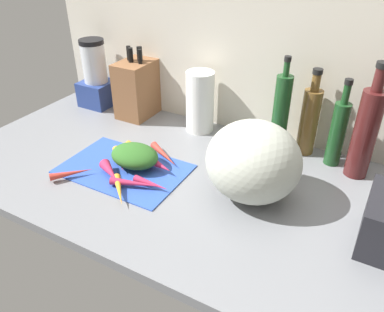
{
  "coord_description": "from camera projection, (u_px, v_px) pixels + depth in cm",
  "views": [
    {
      "loc": [
        45.01,
        -87.24,
        68.98
      ],
      "look_at": [
        0.58,
        -7.29,
        12.73
      ],
      "focal_mm": 35.96,
      "sensor_mm": 36.0,
      "label": 1
    }
  ],
  "objects": [
    {
      "name": "carrot_1",
      "position": [
        151.0,
        184.0,
        1.14
      ],
      "size": [
        11.69,
        2.38,
        2.36
      ],
      "primitive_type": "cone",
      "rotation": [
        0.0,
        1.57,
        -0.0
      ],
      "color": "#B2264C",
      "rests_on": "cutting_board"
    },
    {
      "name": "bottle_0",
      "position": [
        280.0,
        115.0,
        1.27
      ],
      "size": [
        5.44,
        5.44,
        33.84
      ],
      "color": "#19421E",
      "rests_on": "ground_plane"
    },
    {
      "name": "carrot_6",
      "position": [
        121.0,
        158.0,
        1.27
      ],
      "size": [
        11.87,
        9.44,
        2.66
      ],
      "primitive_type": "cone",
      "rotation": [
        0.0,
        1.57,
        -0.61
      ],
      "color": "orange",
      "rests_on": "cutting_board"
    },
    {
      "name": "winter_squash",
      "position": [
        254.0,
        161.0,
        1.07
      ],
      "size": [
        26.97,
        25.68,
        23.25
      ],
      "primitive_type": "ellipsoid",
      "color": "#B2B7A8",
      "rests_on": "ground_plane"
    },
    {
      "name": "bottle_1",
      "position": [
        309.0,
        120.0,
        1.28
      ],
      "size": [
        6.11,
        6.11,
        29.78
      ],
      "color": "brown",
      "rests_on": "ground_plane"
    },
    {
      "name": "carrot_7",
      "position": [
        159.0,
        165.0,
        1.22
      ],
      "size": [
        10.71,
        5.72,
        3.48
      ],
      "primitive_type": "cone",
      "rotation": [
        0.0,
        1.57,
        -0.23
      ],
      "color": "#B2264C",
      "rests_on": "cutting_board"
    },
    {
      "name": "carrot_8",
      "position": [
        119.0,
        190.0,
        1.12
      ],
      "size": [
        11.48,
        11.71,
        2.28
      ],
      "primitive_type": "cone",
      "rotation": [
        0.0,
        1.57,
        -0.8
      ],
      "color": "orange",
      "rests_on": "cutting_board"
    },
    {
      "name": "bottle_3",
      "position": [
        366.0,
        132.0,
        1.15
      ],
      "size": [
        7.04,
        7.04,
        36.4
      ],
      "color": "#471919",
      "rests_on": "ground_plane"
    },
    {
      "name": "bottle_2",
      "position": [
        338.0,
        132.0,
        1.22
      ],
      "size": [
        5.14,
        5.14,
        29.16
      ],
      "color": "#19421E",
      "rests_on": "ground_plane"
    },
    {
      "name": "blender_appliance",
      "position": [
        96.0,
        78.0,
        1.62
      ],
      "size": [
        13.15,
        13.15,
        28.25
      ],
      "color": "navy",
      "rests_on": "ground_plane"
    },
    {
      "name": "cutting_board",
      "position": [
        124.0,
        168.0,
        1.24
      ],
      "size": [
        39.79,
        26.47,
        0.8
      ],
      "primitive_type": "cube",
      "color": "#2D51B7",
      "rests_on": "ground_plane"
    },
    {
      "name": "wall_back",
      "position": [
        255.0,
        52.0,
        1.33
      ],
      "size": [
        170.0,
        3.0,
        60.0
      ],
      "primitive_type": "cube",
      "color": "beige",
      "rests_on": "ground_plane"
    },
    {
      "name": "knife_block",
      "position": [
        137.0,
        88.0,
        1.54
      ],
      "size": [
        12.13,
        17.19,
        27.85
      ],
      "color": "brown",
      "rests_on": "ground_plane"
    },
    {
      "name": "paper_towel_roll",
      "position": [
        200.0,
        102.0,
        1.42
      ],
      "size": [
        10.42,
        10.42,
        22.94
      ],
      "primitive_type": "cylinder",
      "color": "white",
      "rests_on": "ground_plane"
    },
    {
      "name": "carrot_greens_pile",
      "position": [
        135.0,
        156.0,
        1.24
      ],
      "size": [
        16.23,
        12.49,
        6.87
      ],
      "primitive_type": "ellipsoid",
      "color": "#2D6023",
      "rests_on": "cutting_board"
    },
    {
      "name": "carrot_9",
      "position": [
        120.0,
        161.0,
        1.25
      ],
      "size": [
        10.27,
        9.31,
        2.17
      ],
      "primitive_type": "cone",
      "rotation": [
        0.0,
        1.57,
        -0.71
      ],
      "color": "#B2264C",
      "rests_on": "cutting_board"
    },
    {
      "name": "ground_plane",
      "position": [
        202.0,
        183.0,
        1.21
      ],
      "size": [
        170.0,
        80.0,
        3.0
      ],
      "primitive_type": "cube",
      "color": "slate"
    },
    {
      "name": "carrot_0",
      "position": [
        136.0,
        184.0,
        1.14
      ],
      "size": [
        15.86,
        7.3,
        2.44
      ],
      "primitive_type": "cone",
      "rotation": [
        0.0,
        1.57,
        0.32
      ],
      "color": "#B2264C",
      "rests_on": "cutting_board"
    },
    {
      "name": "carrot_3",
      "position": [
        140.0,
        151.0,
        1.3
      ],
      "size": [
        14.5,
        6.74,
        2.67
      ],
      "primitive_type": "cone",
      "rotation": [
        0.0,
        1.57,
        -0.3
      ],
      "color": "orange",
      "rests_on": "cutting_board"
    },
    {
      "name": "carrot_4",
      "position": [
        71.0,
        173.0,
        1.19
      ],
      "size": [
        10.11,
        11.32,
        2.28
      ],
      "primitive_type": "cone",
      "rotation": [
        0.0,
        1.57,
        0.87
      ],
      "color": "red",
      "rests_on": "cutting_board"
    },
    {
      "name": "carrot_2",
      "position": [
        111.0,
        172.0,
        1.19
      ],
      "size": [
        11.35,
        8.7,
        3.53
      ],
      "primitive_type": "cone",
      "rotation": [
        0.0,
        1.57,
        -0.54
      ],
      "color": "#B2264C",
      "rests_on": "cutting_board"
    },
    {
      "name": "carrot_5",
      "position": [
        164.0,
        154.0,
        1.29
      ],
      "size": [
        14.38,
        9.61,
        2.47
      ],
      "primitive_type": "cone",
      "rotation": [
        0.0,
        1.57,
        -0.52
      ],
      "color": "red",
      "rests_on": "cutting_board"
    }
  ]
}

